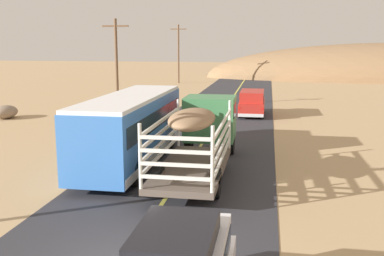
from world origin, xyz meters
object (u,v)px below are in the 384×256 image
object	(u,v)px
bus	(132,127)
car_far	(252,102)
livestock_truck	(204,127)
power_pole_mid	(116,62)
power_pole_far	(178,52)
boulder_near_shoulder	(5,112)

from	to	relation	value
bus	car_far	distance (m)	15.90
livestock_truck	bus	distance (m)	3.35
car_far	livestock_truck	bearing A→B (deg)	-96.55
power_pole_mid	car_far	bearing A→B (deg)	-5.43
bus	livestock_truck	bearing A→B (deg)	8.67
bus	power_pole_far	bearing A→B (deg)	98.46
livestock_truck	boulder_near_shoulder	bearing A→B (deg)	148.40
bus	boulder_near_shoulder	distance (m)	17.03
car_far	boulder_near_shoulder	size ratio (longest dim) A/B	2.15
bus	power_pole_mid	bearing A→B (deg)	111.18
bus	boulder_near_shoulder	xyz separation A→B (m)	(-13.21, 10.67, -1.25)
power_pole_far	boulder_near_shoulder	size ratio (longest dim) A/B	3.72
livestock_truck	power_pole_far	xyz separation A→B (m)	(-9.58, 41.61, 2.51)
bus	car_far	xyz separation A→B (m)	(4.99, 15.09, -0.66)
boulder_near_shoulder	livestock_truck	bearing A→B (deg)	-31.60
car_far	power_pole_mid	world-z (taller)	power_pole_mid
power_pole_far	boulder_near_shoulder	xyz separation A→B (m)	(-6.95, -31.45, -3.80)
livestock_truck	bus	size ratio (longest dim) A/B	0.97
car_far	power_pole_far	size ratio (longest dim) A/B	0.58
car_far	boulder_near_shoulder	bearing A→B (deg)	-166.36
bus	power_pole_mid	xyz separation A→B (m)	(-6.26, 16.16, 2.30)
power_pole_mid	power_pole_far	size ratio (longest dim) A/B	0.94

